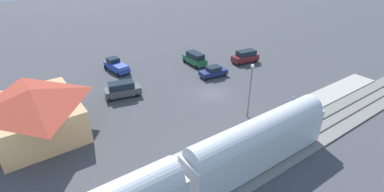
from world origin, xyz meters
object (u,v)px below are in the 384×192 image
(suv_charcoal, at_px, (122,89))
(station_building, at_px, (36,111))
(light_pole_near_platform, at_px, (251,84))
(sedan_navy, at_px, (213,71))
(pedestrian_on_platform, at_px, (293,102))
(pedestrian_waiting_far, at_px, (251,129))
(pickup_blue, at_px, (116,66))
(suv_maroon, at_px, (245,56))
(suv_green, at_px, (195,58))

(suv_charcoal, bearing_deg, station_building, 103.63)
(light_pole_near_platform, bearing_deg, suv_charcoal, 37.28)
(station_building, distance_m, sedan_navy, 25.98)
(pedestrian_on_platform, bearing_deg, station_building, 63.71)
(pedestrian_waiting_far, height_order, pickup_blue, pickup_blue)
(pedestrian_on_platform, distance_m, sedan_navy, 14.29)
(pedestrian_waiting_far, relative_size, sedan_navy, 0.36)
(pedestrian_waiting_far, bearing_deg, pedestrian_on_platform, -82.32)
(station_building, bearing_deg, suv_maroon, -86.45)
(pedestrian_on_platform, bearing_deg, pickup_blue, 28.04)
(pickup_blue, bearing_deg, suv_maroon, -114.97)
(pedestrian_on_platform, xyz_separation_m, suv_charcoal, (16.26, 16.24, -0.13))
(suv_maroon, height_order, suv_green, same)
(pickup_blue, relative_size, light_pole_near_platform, 0.80)
(pedestrian_on_platform, bearing_deg, suv_maroon, -24.32)
(pedestrian_on_platform, relative_size, pedestrian_waiting_far, 1.00)
(pedestrian_waiting_far, relative_size, pickup_blue, 0.31)
(suv_maroon, xyz_separation_m, sedan_navy, (-1.49, 8.62, -0.27))
(suv_maroon, height_order, pickup_blue, suv_maroon)
(suv_green, xyz_separation_m, sedan_navy, (-5.90, 0.59, -0.27))
(station_building, height_order, suv_maroon, station_building)
(station_building, relative_size, sedan_navy, 2.43)
(suv_green, bearing_deg, suv_charcoal, 104.10)
(pedestrian_on_platform, bearing_deg, suv_green, 2.67)
(pickup_blue, bearing_deg, pedestrian_on_platform, -151.96)
(suv_charcoal, bearing_deg, suv_maroon, -91.41)
(sedan_navy, bearing_deg, suv_charcoal, 82.03)
(station_building, relative_size, light_pole_near_platform, 1.63)
(pedestrian_waiting_far, height_order, sedan_navy, pedestrian_waiting_far)
(suv_green, bearing_deg, suv_maroon, -118.82)
(suv_maroon, xyz_separation_m, pickup_blue, (9.56, 20.54, -0.12))
(pedestrian_on_platform, xyz_separation_m, pickup_blue, (25.25, 13.45, -0.25))
(pedestrian_waiting_far, xyz_separation_m, pickup_blue, (26.44, 4.63, -0.25))
(suv_charcoal, xyz_separation_m, light_pole_near_platform, (-13.91, -10.59, 3.32))
(sedan_navy, relative_size, pickup_blue, 0.84)
(sedan_navy, bearing_deg, suv_maroon, -80.22)
(station_building, xyz_separation_m, pedestrian_waiting_far, (-14.74, -18.60, -1.57))
(pedestrian_on_platform, distance_m, pickup_blue, 28.61)
(suv_maroon, height_order, sedan_navy, suv_maroon)
(pedestrian_waiting_far, bearing_deg, suv_green, -20.32)
(suv_charcoal, bearing_deg, pedestrian_waiting_far, -156.97)
(pedestrian_on_platform, height_order, suv_charcoal, suv_charcoal)
(pickup_blue, height_order, light_pole_near_platform, light_pole_near_platform)
(station_building, bearing_deg, light_pole_near_platform, -117.22)
(suv_green, height_order, sedan_navy, suv_green)
(suv_charcoal, height_order, sedan_navy, suv_charcoal)
(pedestrian_waiting_far, xyz_separation_m, light_pole_near_platform, (3.54, -3.17, 3.19))
(station_building, xyz_separation_m, light_pole_near_platform, (-11.20, -21.77, 1.62))
(station_building, height_order, pedestrian_on_platform, station_building)
(suv_charcoal, height_order, pickup_blue, suv_charcoal)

